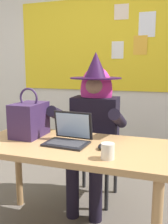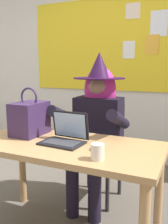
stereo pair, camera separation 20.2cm
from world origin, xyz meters
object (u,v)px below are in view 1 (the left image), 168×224
at_px(person_costumed, 94,119).
at_px(coffee_mug, 108,151).
at_px(handbag, 29,119).
at_px(desk_main, 70,157).
at_px(chair_at_desk, 97,144).
at_px(laptop, 69,136).
at_px(computer_mouse, 103,146).

relative_size(person_costumed, coffee_mug, 14.71).
bearing_deg(handbag, coffee_mug, -22.12).
bearing_deg(desk_main, person_costumed, 90.22).
distance_m(chair_at_desk, laptop, 0.73).
xyz_separation_m(person_costumed, laptop, (-0.01, -0.55, -0.02)).
distance_m(laptop, handbag, 0.37).
bearing_deg(laptop, desk_main, -45.68).
xyz_separation_m(computer_mouse, coffee_mug, (0.08, -0.17, 0.03)).
distance_m(person_costumed, computer_mouse, 0.65).
height_order(computer_mouse, handbag, handbag).
bearing_deg(chair_at_desk, handbag, -30.07).
height_order(person_costumed, laptop, person_costumed).
height_order(desk_main, computer_mouse, computer_mouse).
distance_m(laptop, coffee_mug, 0.40).
height_order(desk_main, chair_at_desk, chair_at_desk).
height_order(laptop, computer_mouse, laptop).
distance_m(computer_mouse, handbag, 0.64).
xyz_separation_m(chair_at_desk, coffee_mug, (0.33, -0.89, 0.26)).
bearing_deg(desk_main, laptop, 131.50).
height_order(person_costumed, coffee_mug, person_costumed).
xyz_separation_m(person_costumed, handbag, (-0.37, -0.49, 0.07)).
xyz_separation_m(desk_main, laptop, (-0.01, 0.02, 0.15)).
relative_size(handbag, coffee_mug, 3.98).
bearing_deg(person_costumed, chair_at_desk, 177.86).
relative_size(person_costumed, laptop, 4.57).
xyz_separation_m(chair_at_desk, laptop, (-0.01, -0.68, 0.26)).
bearing_deg(coffee_mug, person_costumed, 112.90).
distance_m(chair_at_desk, handbag, 0.79).
bearing_deg(coffee_mug, chair_at_desk, 110.12).
xyz_separation_m(computer_mouse, handbag, (-0.62, 0.11, 0.12)).
xyz_separation_m(chair_at_desk, handbag, (-0.37, -0.61, 0.34)).
height_order(desk_main, handbag, handbag).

